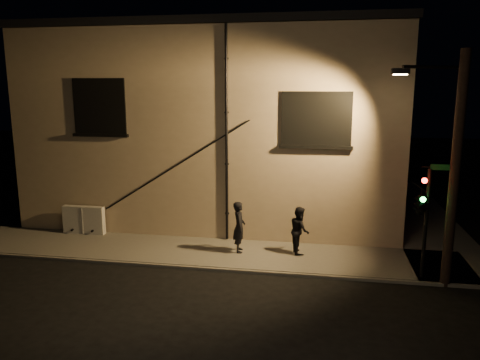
% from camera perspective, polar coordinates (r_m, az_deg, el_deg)
% --- Properties ---
extents(ground, '(90.00, 90.00, 0.00)m').
position_cam_1_polar(ground, '(16.07, 2.76, -11.29)').
color(ground, black).
extents(sidewalk, '(21.00, 16.00, 0.12)m').
position_cam_1_polar(sidewalk, '(20.07, 7.81, -6.51)').
color(sidewalk, '#5B5752').
rests_on(sidewalk, ground).
extents(building, '(16.20, 12.23, 8.80)m').
position_cam_1_polar(building, '(24.26, -1.58, 7.16)').
color(building, tan).
rests_on(building, ground).
extents(utility_cabinet, '(1.78, 0.30, 1.17)m').
position_cam_1_polar(utility_cabinet, '(20.65, -18.49, -4.63)').
color(utility_cabinet, '#BAB7B1').
rests_on(utility_cabinet, sidewalk).
extents(pedestrian_a, '(0.58, 0.77, 1.91)m').
position_cam_1_polar(pedestrian_a, '(17.38, -0.10, -5.73)').
color(pedestrian_a, black).
rests_on(pedestrian_a, sidewalk).
extents(pedestrian_b, '(0.85, 0.99, 1.75)m').
position_cam_1_polar(pedestrian_b, '(17.40, 7.28, -6.07)').
color(pedestrian_b, black).
rests_on(pedestrian_b, sidewalk).
extents(traffic_signal, '(1.25, 2.18, 3.71)m').
position_cam_1_polar(traffic_signal, '(15.65, 21.23, -2.58)').
color(traffic_signal, black).
rests_on(traffic_signal, sidewalk).
extents(streetlamp_pole, '(2.03, 1.39, 7.26)m').
position_cam_1_polar(streetlamp_pole, '(15.49, 24.41, 1.67)').
color(streetlamp_pole, black).
rests_on(streetlamp_pole, ground).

